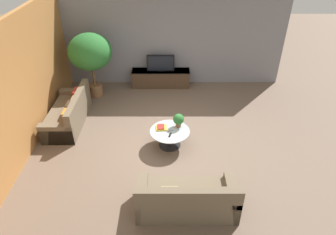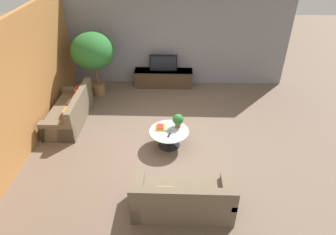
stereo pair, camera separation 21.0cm
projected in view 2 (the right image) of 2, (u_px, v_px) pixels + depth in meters
name	position (u px, v px, depth m)	size (l,w,h in m)	color
ground_plane	(166.00, 140.00, 7.52)	(24.00, 24.00, 0.00)	brown
back_wall_stone	(170.00, 38.00, 9.40)	(7.40, 0.12, 3.00)	gray
side_wall_left	(26.00, 81.00, 6.94)	(0.12, 7.40, 3.00)	#B2753D
media_console	(163.00, 78.00, 9.81)	(1.89, 0.50, 0.55)	#473323
television	(163.00, 63.00, 9.52)	(0.88, 0.13, 0.53)	black
coffee_table	(169.00, 135.00, 7.18)	(0.95, 0.95, 0.43)	black
couch_by_wall	(71.00, 112.00, 8.08)	(0.84, 1.97, 0.84)	brown
couch_near_entry	(182.00, 199.00, 5.57)	(1.88, 0.84, 0.84)	brown
potted_palm_tall	(93.00, 52.00, 8.74)	(1.27, 1.27, 1.97)	brown
potted_plant_tabletop	(178.00, 120.00, 7.15)	(0.26, 0.26, 0.34)	brown
book_stack	(161.00, 127.00, 7.19)	(0.27, 0.26, 0.06)	gold
remote_black	(169.00, 135.00, 6.96)	(0.04, 0.16, 0.02)	black
remote_silver	(169.00, 131.00, 7.10)	(0.04, 0.16, 0.02)	gray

